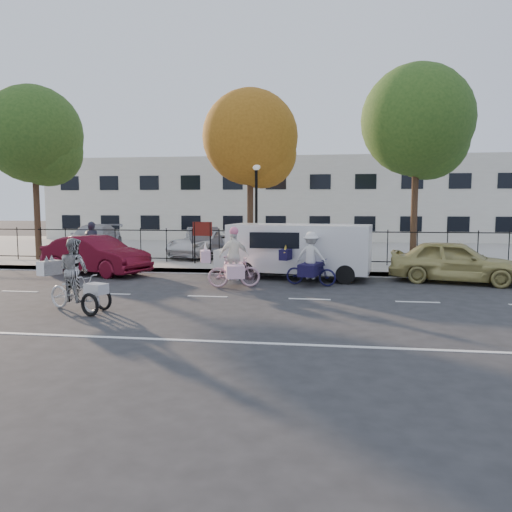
% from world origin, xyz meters
% --- Properties ---
extents(ground, '(120.00, 120.00, 0.00)m').
position_xyz_m(ground, '(0.00, 0.00, 0.00)').
color(ground, '#333334').
extents(road_markings, '(60.00, 9.52, 0.01)m').
position_xyz_m(road_markings, '(0.00, 0.00, 0.01)').
color(road_markings, silver).
rests_on(road_markings, ground).
extents(curb, '(60.00, 0.10, 0.15)m').
position_xyz_m(curb, '(0.00, 5.05, 0.07)').
color(curb, '#A8A399').
rests_on(curb, ground).
extents(sidewalk, '(60.00, 2.20, 0.15)m').
position_xyz_m(sidewalk, '(0.00, 6.10, 0.07)').
color(sidewalk, '#A8A399').
rests_on(sidewalk, ground).
extents(parking_lot, '(60.00, 15.60, 0.15)m').
position_xyz_m(parking_lot, '(0.00, 15.00, 0.07)').
color(parking_lot, '#A8A399').
rests_on(parking_lot, ground).
extents(iron_fence, '(58.00, 0.06, 1.50)m').
position_xyz_m(iron_fence, '(0.00, 7.20, 0.90)').
color(iron_fence, black).
rests_on(iron_fence, sidewalk).
extents(building, '(34.00, 10.00, 6.00)m').
position_xyz_m(building, '(0.00, 25.00, 3.00)').
color(building, silver).
rests_on(building, ground).
extents(lamppost, '(0.36, 0.36, 4.33)m').
position_xyz_m(lamppost, '(0.50, 6.80, 3.11)').
color(lamppost, black).
rests_on(lamppost, sidewalk).
extents(street_sign, '(0.85, 0.06, 1.80)m').
position_xyz_m(street_sign, '(-1.85, 6.80, 1.42)').
color(street_sign, black).
rests_on(street_sign, sidewalk).
extents(zebra_trike, '(2.16, 1.46, 1.87)m').
position_xyz_m(zebra_trike, '(-2.93, -2.32, 0.72)').
color(zebra_trike, silver).
rests_on(zebra_trike, ground).
extents(unicorn_bike, '(2.02, 1.45, 1.99)m').
position_xyz_m(unicorn_bike, '(0.44, 1.74, 0.73)').
color(unicorn_bike, '#DAA5B5').
rests_on(unicorn_bike, ground).
extents(bull_bike, '(2.00, 1.40, 1.80)m').
position_xyz_m(bull_bike, '(2.93, 2.49, 0.72)').
color(bull_bike, '#121037').
rests_on(bull_bike, ground).
extents(white_van, '(5.80, 2.62, 1.97)m').
position_xyz_m(white_van, '(2.37, 4.01, 1.09)').
color(white_van, white).
rests_on(white_van, ground).
extents(red_sedan, '(4.77, 3.05, 1.49)m').
position_xyz_m(red_sedan, '(-5.42, 4.02, 0.74)').
color(red_sedan, '#550919').
rests_on(red_sedan, ground).
extents(gold_sedan, '(4.63, 2.71, 1.48)m').
position_xyz_m(gold_sedan, '(7.88, 3.80, 0.74)').
color(gold_sedan, tan).
rests_on(gold_sedan, ground).
extents(pedestrian, '(0.70, 0.49, 1.85)m').
position_xyz_m(pedestrian, '(-6.24, 5.42, 1.07)').
color(pedestrian, black).
rests_on(pedestrian, sidewalk).
extents(lot_car_a, '(2.54, 5.19, 1.45)m').
position_xyz_m(lot_car_a, '(-8.98, 11.10, 0.88)').
color(lot_car_a, '#A1A2A8').
rests_on(lot_car_a, parking_lot).
extents(lot_car_b, '(3.48, 5.14, 1.31)m').
position_xyz_m(lot_car_b, '(-2.39, 9.54, 0.80)').
color(lot_car_b, white).
rests_on(lot_car_b, parking_lot).
extents(lot_car_c, '(2.84, 4.54, 1.41)m').
position_xyz_m(lot_car_c, '(-2.57, 9.84, 0.86)').
color(lot_car_c, '#55575D').
rests_on(lot_car_c, parking_lot).
extents(tree_west, '(4.40, 4.40, 8.07)m').
position_xyz_m(tree_west, '(-9.67, 7.36, 5.65)').
color(tree_west, '#442D1D').
rests_on(tree_west, ground).
extents(tree_mid, '(4.26, 4.26, 7.81)m').
position_xyz_m(tree_mid, '(0.17, 8.26, 5.47)').
color(tree_mid, '#442D1D').
rests_on(tree_mid, ground).
extents(tree_east, '(4.67, 4.67, 8.56)m').
position_xyz_m(tree_east, '(7.31, 8.04, 6.00)').
color(tree_east, '#442D1D').
rests_on(tree_east, ground).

